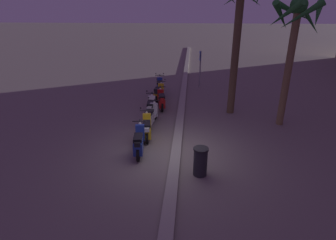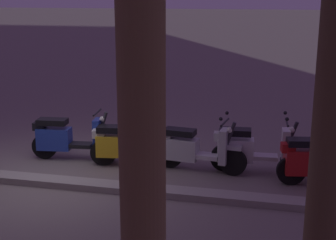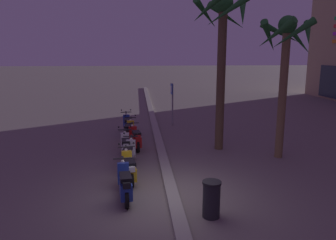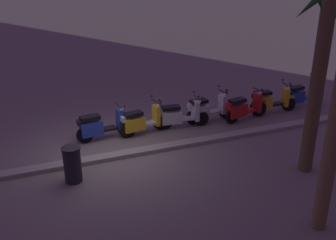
{
  "view_description": "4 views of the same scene",
  "coord_description": "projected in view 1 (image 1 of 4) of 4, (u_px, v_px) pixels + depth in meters",
  "views": [
    {
      "loc": [
        8.88,
        0.63,
        4.95
      ],
      "look_at": [
        -1.0,
        -0.23,
        0.91
      ],
      "focal_mm": 29.13,
      "sensor_mm": 36.0,
      "label": 1
    },
    {
      "loc": [
        -4.03,
        7.66,
        3.34
      ],
      "look_at": [
        -2.34,
        0.34,
        1.38
      ],
      "focal_mm": 52.09,
      "sensor_mm": 36.0,
      "label": 2
    },
    {
      "loc": [
        8.8,
        -0.81,
        4.07
      ],
      "look_at": [
        -4.3,
        0.45,
        1.37
      ],
      "focal_mm": 34.85,
      "sensor_mm": 36.0,
      "label": 3
    },
    {
      "loc": [
        2.29,
        10.0,
        5.28
      ],
      "look_at": [
        -1.17,
        1.22,
        1.39
      ],
      "focal_mm": 42.18,
      "sensor_mm": 36.0,
      "label": 4
    }
  ],
  "objects": [
    {
      "name": "curb_strip",
      "position": [
        176.0,
        152.0,
        10.07
      ],
      "size": [
        60.0,
        0.36,
        0.12
      ],
      "primitive_type": "cube",
      "color": "gray",
      "rests_on": "ground"
    },
    {
      "name": "scooter_blue_last_in_row",
      "position": [
        139.0,
        142.0,
        9.91
      ],
      "size": [
        1.84,
        0.58,
        1.04
      ],
      "color": "black",
      "rests_on": "ground"
    },
    {
      "name": "crossing_sign",
      "position": [
        200.0,
        65.0,
        18.18
      ],
      "size": [
        0.6,
        0.13,
        2.4
      ],
      "color": "#939399",
      "rests_on": "ground"
    },
    {
      "name": "scooter_red_gap_after_mid",
      "position": [
        161.0,
        100.0,
        14.46
      ],
      "size": [
        1.82,
        0.66,
        1.04
      ],
      "color": "black",
      "rests_on": "ground"
    },
    {
      "name": "scooter_yellow_mid_centre",
      "position": [
        159.0,
        93.0,
        15.66
      ],
      "size": [
        1.83,
        0.57,
        1.17
      ],
      "color": "black",
      "rests_on": "ground"
    },
    {
      "name": "scooter_yellow_lead_nearest",
      "position": [
        147.0,
        128.0,
        11.1
      ],
      "size": [
        1.72,
        0.62,
        1.17
      ],
      "color": "black",
      "rests_on": "ground"
    },
    {
      "name": "palm_tree_by_mall_entrance",
      "position": [
        239.0,
        15.0,
        12.31
      ],
      "size": [
        2.5,
        2.41,
        6.43
      ],
      "color": "brown",
      "rests_on": "ground"
    },
    {
      "name": "scooter_white_second_in_line",
      "position": [
        151.0,
        108.0,
        13.34
      ],
      "size": [
        1.85,
        0.56,
        1.17
      ],
      "color": "black",
      "rests_on": "ground"
    },
    {
      "name": "palm_tree_far_corner",
      "position": [
        295.0,
        31.0,
        11.11
      ],
      "size": [
        2.21,
        2.25,
        5.44
      ],
      "color": "olive",
      "rests_on": "ground"
    },
    {
      "name": "litter_bin",
      "position": [
        200.0,
        161.0,
        8.62
      ],
      "size": [
        0.48,
        0.48,
        0.95
      ],
      "color": "#232328",
      "rests_on": "ground"
    },
    {
      "name": "scooter_blue_far_back",
      "position": [
        160.0,
        86.0,
        17.07
      ],
      "size": [
        1.85,
        0.56,
        1.17
      ],
      "color": "black",
      "rests_on": "ground"
    },
    {
      "name": "scooter_silver_mid_rear",
      "position": [
        151.0,
        116.0,
        12.35
      ],
      "size": [
        1.78,
        0.59,
        1.17
      ],
      "color": "black",
      "rests_on": "ground"
    },
    {
      "name": "ground_plane",
      "position": [
        172.0,
        153.0,
        10.11
      ],
      "size": [
        200.0,
        200.0,
        0.0
      ],
      "primitive_type": "plane",
      "color": "slate"
    }
  ]
}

